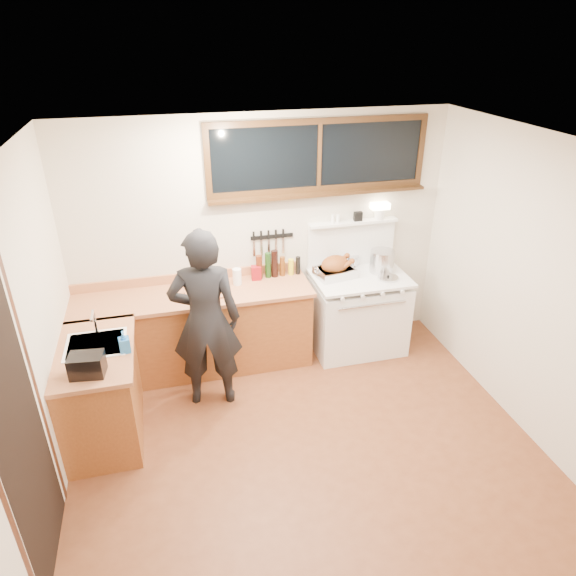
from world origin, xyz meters
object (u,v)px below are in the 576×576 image
object	(u,v)px
cutting_board	(204,291)
roast_turkey	(335,268)
vintage_stove	(357,310)
man	(206,320)

from	to	relation	value
cutting_board	roast_turkey	distance (m)	1.42
vintage_stove	cutting_board	world-z (taller)	vintage_stove
man	cutting_board	size ratio (longest dim) A/B	4.62
cutting_board	roast_turkey	xyz separation A→B (m)	(1.42, 0.10, 0.05)
vintage_stove	cutting_board	distance (m)	1.75
roast_turkey	vintage_stove	bearing A→B (deg)	-11.98
vintage_stove	cutting_board	xyz separation A→B (m)	(-1.69, -0.04, 0.48)
cutting_board	vintage_stove	bearing A→B (deg)	1.30
roast_turkey	man	bearing A→B (deg)	-157.98
man	cutting_board	distance (m)	0.50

